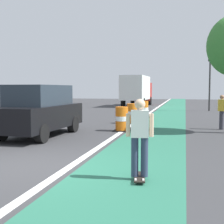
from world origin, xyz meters
TOP-DOWN VIEW (x-y plane):
  - ground_plane at (0.00, 0.00)m, footprint 100.00×100.00m
  - bike_lane_strip at (2.40, 12.00)m, footprint 2.50×80.00m
  - lane_divider_stripe at (0.90, 12.00)m, footprint 0.20×80.00m
  - skateboarder_on_lane at (2.70, -0.56)m, footprint 0.56×0.82m
  - parked_suv_nearest at (-2.02, 4.47)m, footprint 2.04×4.66m
  - traffic_barrel_front at (0.85, 6.68)m, footprint 0.73×0.73m
  - traffic_barrel_mid at (0.80, 9.79)m, footprint 0.73×0.73m
  - traffic_barrel_back at (0.98, 13.36)m, footprint 0.73×0.73m
  - delivery_truck_down_block at (-1.52, 26.58)m, footprint 2.53×7.66m
  - traffic_light_corner at (5.61, 20.74)m, footprint 0.41×0.32m
  - pedestrian_crossing at (5.26, 8.27)m, footprint 0.34×0.20m

SIDE VIEW (x-z plane):
  - ground_plane at x=0.00m, z-range 0.00..0.00m
  - bike_lane_strip at x=2.40m, z-range 0.00..0.01m
  - lane_divider_stripe at x=0.90m, z-range 0.00..0.01m
  - traffic_barrel_front at x=0.85m, z-range -0.01..1.08m
  - traffic_barrel_mid at x=0.80m, z-range -0.01..1.08m
  - traffic_barrel_back at x=0.98m, z-range -0.01..1.08m
  - pedestrian_crossing at x=5.26m, z-range 0.06..1.67m
  - skateboarder_on_lane at x=2.70m, z-range 0.07..1.76m
  - parked_suv_nearest at x=-2.02m, z-range 0.02..2.06m
  - delivery_truck_down_block at x=-1.52m, z-range 0.23..3.46m
  - traffic_light_corner at x=5.61m, z-range 0.95..6.05m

